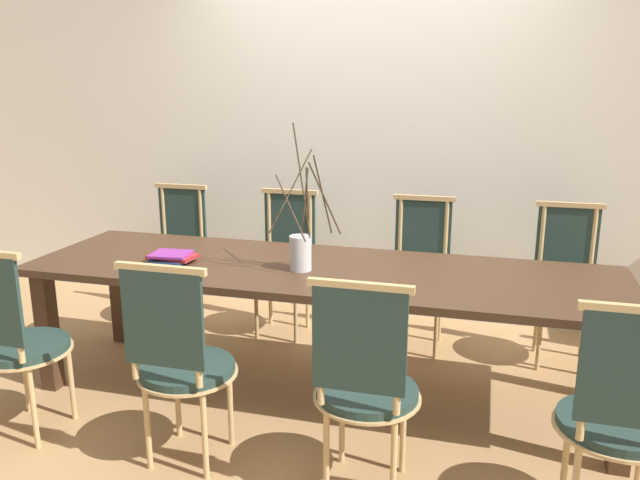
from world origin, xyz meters
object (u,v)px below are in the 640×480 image
(chair_near_center, at_px, (365,382))
(book_stack, at_px, (172,257))
(dining_table, at_px, (320,282))
(vase_centerpiece, at_px, (301,249))
(chair_far_center, at_px, (419,270))

(chair_near_center, bearing_deg, book_stack, 150.50)
(dining_table, distance_m, chair_near_center, 0.91)
(dining_table, distance_m, vase_centerpiece, 0.22)
(chair_near_center, distance_m, chair_far_center, 1.60)
(vase_centerpiece, bearing_deg, dining_table, 39.70)
(chair_far_center, bearing_deg, book_stack, 36.18)
(book_stack, bearing_deg, chair_far_center, 36.18)
(vase_centerpiece, bearing_deg, chair_near_center, -56.16)
(dining_table, xyz_separation_m, chair_far_center, (0.44, 0.80, -0.14))
(dining_table, xyz_separation_m, vase_centerpiece, (-0.08, -0.07, 0.19))
(dining_table, relative_size, vase_centerpiece, 4.13)
(chair_near_center, bearing_deg, vase_centerpiece, 123.84)
(dining_table, distance_m, book_stack, 0.82)
(chair_near_center, distance_m, book_stack, 1.42)
(chair_far_center, distance_m, book_stack, 1.56)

